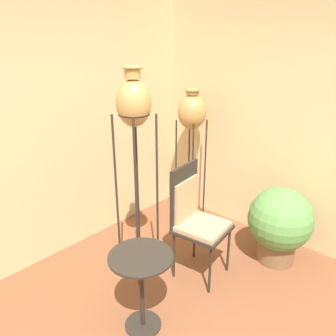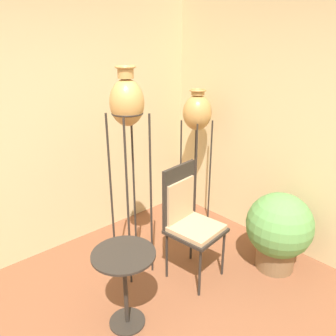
# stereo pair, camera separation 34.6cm
# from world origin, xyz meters

# --- Properties ---
(wall_back) EXTENTS (8.39, 0.06, 2.70)m
(wall_back) POSITION_xyz_m (0.00, 2.22, 1.35)
(wall_back) COLOR #D1B784
(wall_back) RESTS_ON ground_plane
(vase_stand_tall) EXTENTS (0.29, 0.29, 1.96)m
(vase_stand_tall) POSITION_xyz_m (0.68, 1.29, 1.62)
(vase_stand_tall) COLOR #28231E
(vase_stand_tall) RESTS_ON ground_plane
(vase_stand_medium) EXTENTS (0.34, 0.34, 1.64)m
(vase_stand_medium) POSITION_xyz_m (1.90, 1.62, 1.35)
(vase_stand_medium) COLOR #28231E
(vase_stand_medium) RESTS_ON ground_plane
(chair) EXTENTS (0.50, 0.50, 1.10)m
(chair) POSITION_xyz_m (1.06, 0.91, 0.62)
(chair) COLOR #28231E
(chair) RESTS_ON ground_plane
(side_table) EXTENTS (0.49, 0.49, 0.67)m
(side_table) POSITION_xyz_m (0.24, 0.79, 0.48)
(side_table) COLOR #28231E
(side_table) RESTS_ON ground_plane
(potted_plant) EXTENTS (0.64, 0.64, 0.80)m
(potted_plant) POSITION_xyz_m (1.77, 0.37, 0.44)
(potted_plant) COLOR brown
(potted_plant) RESTS_ON ground_plane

